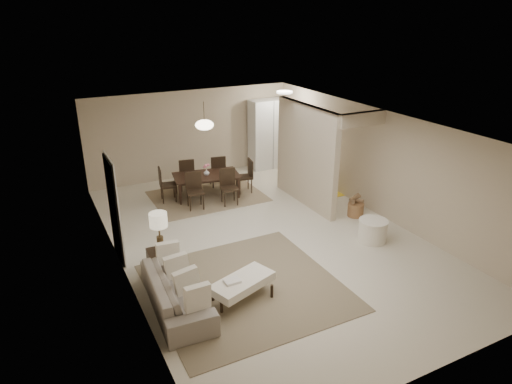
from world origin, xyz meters
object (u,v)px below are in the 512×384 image
ottoman_bench (242,283)px  round_pouf (373,231)px  pantry_cabinet (269,134)px  sofa (177,291)px  side_table (162,264)px  dining_table (207,186)px  wicker_basket (356,210)px

ottoman_bench → round_pouf: round_pouf is taller
pantry_cabinet → sofa: bearing=-130.3°
sofa → round_pouf: 4.43m
side_table → pantry_cabinet: bearing=44.3°
sofa → ottoman_bench: bearing=-102.7°
pantry_cabinet → dining_table: 3.05m
sofa → ottoman_bench: 1.09m
pantry_cabinet → wicker_basket: pantry_cabinet is taller
sofa → side_table: size_ratio=3.91×
sofa → wicker_basket: size_ratio=5.38×
dining_table → side_table: bearing=-114.1°
sofa → round_pouf: bearing=-82.2°
wicker_basket → round_pouf: bearing=-112.5°
sofa → round_pouf: size_ratio=3.33×
sofa → round_pouf: (4.41, 0.35, -0.06)m
dining_table → round_pouf: bearing=-51.0°
side_table → wicker_basket: size_ratio=1.38×
pantry_cabinet → side_table: 6.69m
pantry_cabinet → wicker_basket: (0.09, -4.15, -0.89)m
ottoman_bench → side_table: 1.66m
round_pouf → dining_table: 4.49m
sofa → side_table: 1.03m
pantry_cabinet → wicker_basket: 4.25m
side_table → dining_table: (2.15, 3.23, 0.03)m
sofa → dining_table: bearing=-24.0°
pantry_cabinet → dining_table: pantry_cabinet is taller
sofa → wicker_basket: (4.89, 1.51, -0.14)m
side_table → dining_table: bearing=56.4°
ottoman_bench → round_pouf: (3.36, 0.65, -0.08)m
pantry_cabinet → sofa: size_ratio=1.03×
side_table → sofa: bearing=-92.8°
pantry_cabinet → round_pouf: (-0.39, -5.32, -0.81)m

